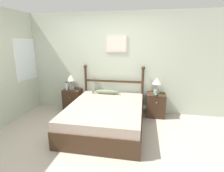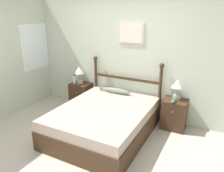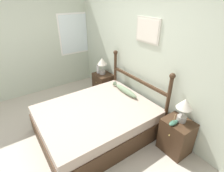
{
  "view_description": "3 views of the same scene",
  "coord_description": "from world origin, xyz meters",
  "px_view_note": "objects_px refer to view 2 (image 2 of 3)",
  "views": [
    {
      "loc": [
        0.91,
        -2.74,
        1.86
      ],
      "look_at": [
        0.21,
        1.05,
        0.85
      ],
      "focal_mm": 28.0,
      "sensor_mm": 36.0,
      "label": 1
    },
    {
      "loc": [
        1.93,
        -2.47,
        2.19
      ],
      "look_at": [
        0.16,
        0.95,
        0.86
      ],
      "focal_mm": 35.0,
      "sensor_mm": 36.0,
      "label": 2
    },
    {
      "loc": [
        2.37,
        -0.57,
        2.32
      ],
      "look_at": [
        0.09,
        1.02,
        0.85
      ],
      "focal_mm": 28.0,
      "sensor_mm": 36.0,
      "label": 3
    }
  ],
  "objects_px": {
    "bed": "(104,121)",
    "model_boat": "(173,101)",
    "nightstand_right": "(174,114)",
    "bottle": "(74,79)",
    "table_lamp_left": "(79,72)",
    "table_lamp_right": "(178,86)",
    "nightstand_left": "(81,95)",
    "fish_pillow": "(115,91)"
  },
  "relations": [
    {
      "from": "model_boat",
      "to": "table_lamp_left",
      "type": "bearing_deg",
      "value": 176.93
    },
    {
      "from": "table_lamp_left",
      "to": "table_lamp_right",
      "type": "height_order",
      "value": "same"
    },
    {
      "from": "table_lamp_right",
      "to": "model_boat",
      "type": "distance_m",
      "value": 0.29
    },
    {
      "from": "nightstand_right",
      "to": "nightstand_left",
      "type": "bearing_deg",
      "value": 180.0
    },
    {
      "from": "nightstand_right",
      "to": "fish_pillow",
      "type": "xyz_separation_m",
      "value": [
        -1.25,
        -0.07,
        0.3
      ]
    },
    {
      "from": "nightstand_left",
      "to": "table_lamp_right",
      "type": "distance_m",
      "value": 2.27
    },
    {
      "from": "bottle",
      "to": "nightstand_right",
      "type": "bearing_deg",
      "value": 1.44
    },
    {
      "from": "table_lamp_left",
      "to": "bottle",
      "type": "height_order",
      "value": "table_lamp_left"
    },
    {
      "from": "nightstand_right",
      "to": "fish_pillow",
      "type": "bearing_deg",
      "value": -176.91
    },
    {
      "from": "fish_pillow",
      "to": "table_lamp_left",
      "type": "bearing_deg",
      "value": 176.21
    },
    {
      "from": "model_boat",
      "to": "fish_pillow",
      "type": "bearing_deg",
      "value": 177.49
    },
    {
      "from": "nightstand_left",
      "to": "bottle",
      "type": "xyz_separation_m",
      "value": [
        -0.13,
        -0.06,
        0.4
      ]
    },
    {
      "from": "bed",
      "to": "nightstand_right",
      "type": "xyz_separation_m",
      "value": [
        1.1,
        0.83,
        0.03
      ]
    },
    {
      "from": "fish_pillow",
      "to": "bed",
      "type": "bearing_deg",
      "value": -78.67
    },
    {
      "from": "nightstand_left",
      "to": "table_lamp_right",
      "type": "relative_size",
      "value": 1.46
    },
    {
      "from": "nightstand_left",
      "to": "bottle",
      "type": "bearing_deg",
      "value": -155.15
    },
    {
      "from": "table_lamp_left",
      "to": "bed",
      "type": "bearing_deg",
      "value": -36.74
    },
    {
      "from": "table_lamp_left",
      "to": "model_boat",
      "type": "xyz_separation_m",
      "value": [
        2.19,
        -0.12,
        -0.25
      ]
    },
    {
      "from": "fish_pillow",
      "to": "nightstand_left",
      "type": "bearing_deg",
      "value": 175.9
    },
    {
      "from": "model_boat",
      "to": "nightstand_left",
      "type": "bearing_deg",
      "value": 176.8
    },
    {
      "from": "nightstand_right",
      "to": "bottle",
      "type": "relative_size",
      "value": 2.6
    },
    {
      "from": "nightstand_left",
      "to": "table_lamp_left",
      "type": "distance_m",
      "value": 0.57
    },
    {
      "from": "table_lamp_right",
      "to": "nightstand_left",
      "type": "bearing_deg",
      "value": -179.05
    },
    {
      "from": "table_lamp_right",
      "to": "table_lamp_left",
      "type": "bearing_deg",
      "value": -178.95
    },
    {
      "from": "bottle",
      "to": "fish_pillow",
      "type": "height_order",
      "value": "bottle"
    },
    {
      "from": "nightstand_left",
      "to": "model_boat",
      "type": "height_order",
      "value": "model_boat"
    },
    {
      "from": "table_lamp_right",
      "to": "nightstand_right",
      "type": "bearing_deg",
      "value": -91.89
    },
    {
      "from": "nightstand_left",
      "to": "model_boat",
      "type": "xyz_separation_m",
      "value": [
        2.17,
        -0.12,
        0.32
      ]
    },
    {
      "from": "bed",
      "to": "fish_pillow",
      "type": "relative_size",
      "value": 2.8
    },
    {
      "from": "model_boat",
      "to": "bottle",
      "type": "bearing_deg",
      "value": 178.43
    },
    {
      "from": "bed",
      "to": "fish_pillow",
      "type": "bearing_deg",
      "value": 101.33
    },
    {
      "from": "nightstand_right",
      "to": "table_lamp_left",
      "type": "distance_m",
      "value": 2.28
    },
    {
      "from": "bed",
      "to": "bottle",
      "type": "distance_m",
      "value": 1.51
    },
    {
      "from": "bed",
      "to": "model_boat",
      "type": "distance_m",
      "value": 1.34
    },
    {
      "from": "bottle",
      "to": "table_lamp_right",
      "type": "bearing_deg",
      "value": 2.34
    },
    {
      "from": "nightstand_left",
      "to": "table_lamp_left",
      "type": "xyz_separation_m",
      "value": [
        -0.02,
        -0.0,
        0.57
      ]
    },
    {
      "from": "model_boat",
      "to": "fish_pillow",
      "type": "relative_size",
      "value": 0.26
    },
    {
      "from": "nightstand_left",
      "to": "model_boat",
      "type": "relative_size",
      "value": 3.16
    },
    {
      "from": "table_lamp_left",
      "to": "model_boat",
      "type": "height_order",
      "value": "table_lamp_left"
    },
    {
      "from": "nightstand_right",
      "to": "table_lamp_right",
      "type": "bearing_deg",
      "value": 88.11
    },
    {
      "from": "nightstand_left",
      "to": "table_lamp_right",
      "type": "height_order",
      "value": "table_lamp_right"
    },
    {
      "from": "bed",
      "to": "model_boat",
      "type": "bearing_deg",
      "value": 33.52
    }
  ]
}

